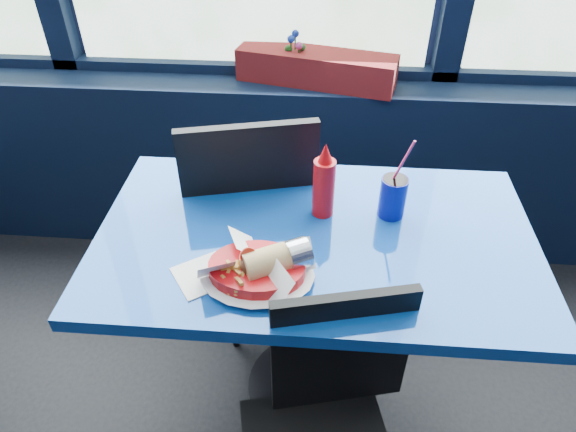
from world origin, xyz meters
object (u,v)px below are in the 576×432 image
(planter_box, at_px, (316,68))
(ketchup_bottle, at_px, (324,184))
(food_basket, at_px, (259,268))
(near_table, at_px, (313,280))
(chair_near_front, at_px, (328,419))
(chair_near_back, at_px, (266,214))
(soda_cup, at_px, (393,196))
(flower_vase, at_px, (295,67))

(planter_box, bearing_deg, ketchup_bottle, -73.18)
(planter_box, height_order, food_basket, planter_box)
(near_table, height_order, chair_near_front, chair_near_front)
(food_basket, bearing_deg, ketchup_bottle, 58.04)
(chair_near_back, height_order, planter_box, chair_near_back)
(soda_cup, bearing_deg, near_table, -153.56)
(chair_near_back, relative_size, planter_box, 1.56)
(food_basket, xyz_separation_m, ketchup_bottle, (0.15, 0.27, 0.07))
(chair_near_front, xyz_separation_m, flower_vase, (-0.17, 1.25, 0.39))
(near_table, bearing_deg, planter_box, 92.14)
(food_basket, relative_size, ketchup_bottle, 1.16)
(ketchup_bottle, xyz_separation_m, soda_cup, (0.19, 0.01, -0.04))
(chair_near_front, relative_size, food_basket, 3.06)
(near_table, height_order, food_basket, food_basket)
(ketchup_bottle, bearing_deg, flower_vase, 99.79)
(planter_box, xyz_separation_m, ketchup_bottle, (0.05, -0.77, -0.01))
(planter_box, xyz_separation_m, flower_vase, (-0.08, 0.00, -0.00))
(ketchup_bottle, relative_size, soda_cup, 0.90)
(flower_vase, relative_size, soda_cup, 0.79)
(planter_box, bearing_deg, chair_near_back, -91.61)
(near_table, xyz_separation_m, ketchup_bottle, (0.02, 0.10, 0.28))
(planter_box, height_order, soda_cup, soda_cup)
(chair_near_back, distance_m, planter_box, 0.64)
(ketchup_bottle, bearing_deg, near_table, -99.60)
(flower_vase, height_order, soda_cup, soda_cup)
(chair_near_front, height_order, flower_vase, flower_vase)
(food_basket, xyz_separation_m, soda_cup, (0.34, 0.28, 0.03))
(chair_near_back, bearing_deg, ketchup_bottle, 117.38)
(chair_near_back, relative_size, ketchup_bottle, 4.20)
(near_table, distance_m, chair_near_front, 0.40)
(food_basket, bearing_deg, flower_vase, 85.86)
(food_basket, height_order, soda_cup, soda_cup)
(near_table, distance_m, food_basket, 0.31)
(near_table, bearing_deg, ketchup_bottle, 80.40)
(near_table, bearing_deg, flower_vase, 97.67)
(soda_cup, bearing_deg, chair_near_back, 151.24)
(near_table, relative_size, flower_vase, 5.94)
(chair_near_front, bearing_deg, food_basket, 119.14)
(soda_cup, bearing_deg, planter_box, 107.71)
(near_table, height_order, ketchup_bottle, ketchup_bottle)
(chair_near_back, xyz_separation_m, food_basket, (0.04, -0.49, 0.23))
(flower_vase, height_order, ketchup_bottle, flower_vase)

